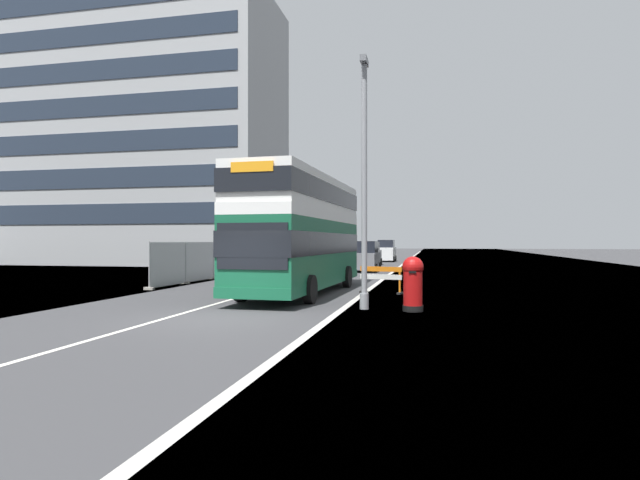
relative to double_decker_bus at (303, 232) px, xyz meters
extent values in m
cube|color=#38383A|center=(-0.61, -7.38, -2.59)|extent=(140.00, 280.00, 0.10)
cube|color=#B2AFA8|center=(2.51, -7.38, -2.55)|extent=(0.24, 196.00, 0.01)
cube|color=silver|center=(-1.99, -7.38, -2.55)|extent=(0.16, 168.00, 0.01)
cube|color=#145638|center=(0.00, 0.01, -0.87)|extent=(2.90, 11.33, 2.65)
cube|color=white|center=(0.00, 0.01, 0.65)|extent=(2.90, 11.33, 0.40)
cube|color=white|center=(0.00, 0.01, 1.54)|extent=(2.87, 11.22, 1.38)
cube|color=black|center=(0.00, 0.01, -0.47)|extent=(2.92, 11.44, 0.85)
cube|color=black|center=(0.00, 0.01, 1.54)|extent=(2.91, 11.39, 0.76)
cube|color=black|center=(-0.18, -5.64, -0.54)|extent=(2.34, 0.13, 1.46)
cube|color=orange|center=(-0.18, -5.64, 1.92)|extent=(1.40, 0.10, 0.32)
cube|color=#145638|center=(0.00, 0.01, -2.01)|extent=(2.92, 11.44, 0.36)
cylinder|color=black|center=(-1.38, -3.44, -2.04)|extent=(0.33, 1.01, 1.00)
cylinder|color=black|center=(1.16, -3.52, -2.04)|extent=(0.33, 1.01, 1.00)
cylinder|color=black|center=(-1.18, 3.14, -2.04)|extent=(0.33, 1.01, 1.00)
cylinder|color=black|center=(1.37, 3.06, -2.04)|extent=(0.33, 1.01, 1.00)
cylinder|color=gray|center=(3.17, -4.50, 1.34)|extent=(0.18, 0.18, 7.76)
cube|color=slate|center=(3.17, -4.50, 5.34)|extent=(0.20, 0.70, 0.20)
cylinder|color=gray|center=(3.17, -4.50, -2.29)|extent=(0.29, 0.29, 0.50)
cylinder|color=black|center=(4.70, -4.64, -2.45)|extent=(0.63, 0.63, 0.18)
cylinder|color=#AD0F0F|center=(4.70, -4.64, -1.77)|extent=(0.58, 0.58, 1.18)
sphere|color=#AD0F0F|center=(4.70, -4.64, -1.18)|extent=(0.65, 0.65, 0.65)
cube|color=black|center=(4.70, -4.94, -1.32)|extent=(0.22, 0.03, 0.07)
cube|color=orange|center=(3.19, 0.59, -1.54)|extent=(1.76, 0.48, 0.20)
cube|color=white|center=(3.19, 0.59, -1.86)|extent=(1.76, 0.48, 0.20)
cube|color=orange|center=(2.41, 0.77, -2.04)|extent=(0.08, 0.08, 1.00)
cube|color=black|center=(2.41, 0.77, -2.50)|extent=(0.24, 0.46, 0.08)
cube|color=orange|center=(3.98, 0.41, -2.04)|extent=(0.08, 0.08, 1.00)
cube|color=black|center=(3.98, 0.41, -2.50)|extent=(0.24, 0.46, 0.08)
cube|color=#A8AAAD|center=(-6.98, 1.61, -1.46)|extent=(0.04, 3.26, 2.06)
cube|color=#A8AAAD|center=(-6.98, 5.01, -1.46)|extent=(0.04, 3.26, 2.06)
cube|color=#A8AAAD|center=(-6.98, 8.41, -1.46)|extent=(0.04, 3.26, 2.06)
cube|color=#A8AAAD|center=(-6.98, 11.81, -1.46)|extent=(0.04, 3.26, 2.06)
cylinder|color=#939699|center=(-6.98, -0.09, -1.46)|extent=(0.06, 0.06, 2.16)
cube|color=gray|center=(-6.98, -0.09, -2.48)|extent=(0.44, 0.20, 0.12)
cylinder|color=#939699|center=(-6.98, 3.31, -1.46)|extent=(0.06, 0.06, 2.16)
cube|color=gray|center=(-6.98, 3.31, -2.48)|extent=(0.44, 0.20, 0.12)
cylinder|color=#939699|center=(-6.98, 6.71, -1.46)|extent=(0.06, 0.06, 2.16)
cube|color=gray|center=(-6.98, 6.71, -2.48)|extent=(0.44, 0.20, 0.12)
cylinder|color=#939699|center=(-6.98, 10.11, -1.46)|extent=(0.06, 0.06, 2.16)
cube|color=gray|center=(-6.98, 10.11, -2.48)|extent=(0.44, 0.20, 0.12)
cylinder|color=#939699|center=(-6.98, 13.51, -1.46)|extent=(0.06, 0.06, 2.16)
cube|color=gray|center=(-6.98, 13.51, -2.48)|extent=(0.44, 0.20, 0.12)
cube|color=slate|center=(0.49, 15.86, -1.79)|extent=(1.89, 4.02, 1.15)
cube|color=black|center=(0.49, 15.86, -0.80)|extent=(1.74, 2.21, 0.83)
cylinder|color=black|center=(1.43, 17.11, -2.24)|extent=(0.20, 0.60, 0.60)
cylinder|color=black|center=(-0.45, 17.11, -2.24)|extent=(0.20, 0.60, 0.60)
cylinder|color=black|center=(1.43, 14.62, -2.24)|extent=(0.20, 0.60, 0.60)
cylinder|color=black|center=(-0.45, 14.62, -2.24)|extent=(0.20, 0.60, 0.60)
cube|color=gray|center=(-0.31, 24.98, -1.78)|extent=(1.85, 4.22, 1.17)
cube|color=black|center=(-0.31, 24.98, -0.82)|extent=(1.71, 2.32, 0.74)
cylinder|color=black|center=(0.62, 26.29, -2.24)|extent=(0.20, 0.60, 0.60)
cylinder|color=black|center=(-1.24, 26.29, -2.24)|extent=(0.20, 0.60, 0.60)
cylinder|color=black|center=(0.62, 23.68, -2.24)|extent=(0.20, 0.60, 0.60)
cylinder|color=black|center=(-1.24, 23.68, -2.24)|extent=(0.20, 0.60, 0.60)
cube|color=silver|center=(0.39, 34.37, -1.71)|extent=(1.74, 4.28, 1.31)
cube|color=black|center=(0.39, 34.37, -0.66)|extent=(1.60, 2.35, 0.79)
cylinder|color=black|center=(1.26, 35.69, -2.24)|extent=(0.20, 0.60, 0.60)
cylinder|color=black|center=(-0.48, 35.69, -2.24)|extent=(0.20, 0.60, 0.60)
cylinder|color=black|center=(1.26, 33.04, -2.24)|extent=(0.20, 0.60, 0.60)
cylinder|color=black|center=(-0.48, 33.04, -2.24)|extent=(0.20, 0.60, 0.60)
cylinder|color=#4C3D2D|center=(-15.58, 38.55, -0.54)|extent=(0.34, 0.34, 4.01)
cylinder|color=#4C3D2D|center=(-15.19, 38.52, 0.43)|extent=(0.89, 0.20, 1.20)
cylinder|color=#4C3D2D|center=(-15.36, 38.87, 0.77)|extent=(0.61, 0.79, 1.28)
cylinder|color=#4C3D2D|center=(-15.89, 39.10, 0.53)|extent=(0.76, 1.21, 1.19)
cylinder|color=#4C3D2D|center=(-16.14, 38.67, 0.84)|extent=(1.23, 0.38, 0.98)
cylinder|color=#4C3D2D|center=(-15.81, 37.98, 1.41)|extent=(0.59, 1.26, 1.85)
cylinder|color=#4C3D2D|center=(-15.44, 38.26, 1.23)|extent=(0.48, 0.78, 1.12)
cylinder|color=#4C3D2D|center=(-15.59, 39.93, -0.74)|extent=(0.42, 0.42, 3.61)
cylinder|color=#4C3D2D|center=(-15.06, 39.93, 0.71)|extent=(1.20, 0.22, 0.94)
cylinder|color=#4C3D2D|center=(-15.52, 40.38, 0.13)|extent=(0.30, 1.02, 1.05)
cylinder|color=#4C3D2D|center=(-15.94, 40.23, 0.29)|extent=(0.93, 0.85, 1.49)
cylinder|color=#4C3D2D|center=(-16.52, 39.57, 1.14)|extent=(1.96, 0.85, 1.35)
cylinder|color=#4C3D2D|center=(-15.56, 38.92, 0.99)|extent=(0.25, 2.12, 1.38)
cylinder|color=#4C3D2D|center=(-13.70, 54.19, -0.48)|extent=(0.35, 0.35, 4.13)
cylinder|color=#4C3D2D|center=(-13.28, 54.31, 0.32)|extent=(0.97, 0.38, 1.24)
cylinder|color=#4C3D2D|center=(-13.52, 54.48, 0.87)|extent=(0.53, 0.74, 1.16)
cylinder|color=#4C3D2D|center=(-14.12, 54.45, 1.58)|extent=(0.98, 0.67, 1.15)
cylinder|color=#4C3D2D|center=(-14.12, 53.85, 0.64)|extent=(0.98, 0.81, 1.25)
cylinder|color=#4C3D2D|center=(-13.42, 53.52, 0.74)|extent=(0.74, 1.48, 1.18)
cube|color=#9EA0A3|center=(-23.78, 24.68, 9.86)|extent=(28.96, 12.03, 24.81)
cube|color=#232D3D|center=(-23.78, 18.63, 1.95)|extent=(27.22, 0.08, 1.74)
cube|color=#232D3D|center=(-23.78, 18.63, 5.05)|extent=(27.22, 0.08, 1.74)
cube|color=#232D3D|center=(-23.78, 18.63, 8.15)|extent=(27.22, 0.08, 1.74)
cube|color=#232D3D|center=(-23.78, 18.63, 11.25)|extent=(27.22, 0.08, 1.74)
cube|color=#232D3D|center=(-23.78, 18.63, 14.36)|extent=(27.22, 0.08, 1.74)
cube|color=#232D3D|center=(-23.78, 18.63, 17.46)|extent=(27.22, 0.08, 1.74)
camera|label=1|loc=(5.33, -20.88, -0.39)|focal=29.16mm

